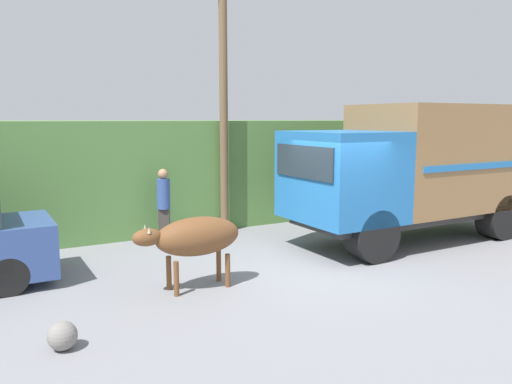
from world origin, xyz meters
name	(u,v)px	position (x,y,z in m)	size (l,w,h in m)	color
ground_plane	(326,267)	(0.00, 0.00, 0.00)	(60.00, 60.00, 0.00)	gray
hillside_embankment	(191,166)	(0.00, 7.16, 1.45)	(32.00, 6.19, 2.89)	#568442
building_backdrop	(31,185)	(-4.86, 5.52, 1.33)	(5.66, 2.70, 2.63)	#99ADB7
cargo_truck	(422,166)	(3.43, 0.75, 1.82)	(6.64, 2.40, 3.28)	#2D2D2D
brown_cow	(195,237)	(-2.78, 0.06, 0.92)	(1.91, 0.67, 1.27)	brown
pedestrian_on_hill	(164,202)	(-2.16, 3.53, 0.99)	(0.41, 0.41, 1.78)	#38332D
utility_pole	(223,93)	(-0.40, 3.85, 3.60)	(0.90, 0.21, 6.96)	brown
roadside_rock	(62,336)	(-5.18, -1.28, 0.19)	(0.38, 0.38, 0.38)	gray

